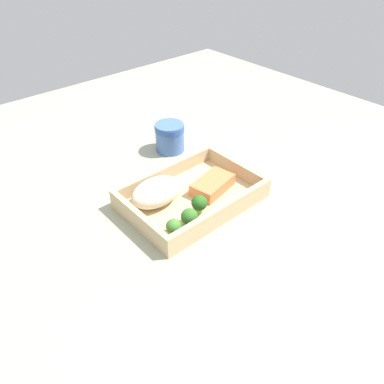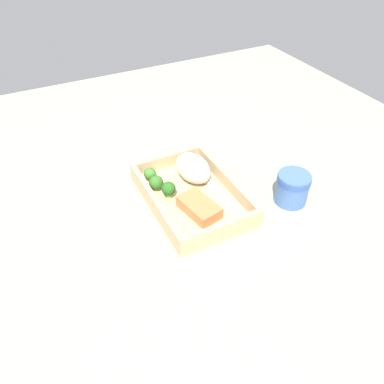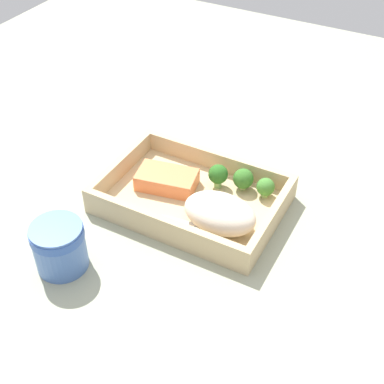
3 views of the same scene
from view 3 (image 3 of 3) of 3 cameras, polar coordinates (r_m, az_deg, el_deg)
ground_plane at (r=89.23cm, az=0.00°, el=-1.81°), size 160.00×160.00×2.00cm
takeout_tray at (r=88.16cm, az=0.00°, el=-1.04°), size 28.92×19.82×1.20cm
tray_rim at (r=86.65cm, az=0.00°, el=0.11°), size 28.92×19.82×3.42cm
salmon_fillet at (r=89.49cm, az=-2.70°, el=1.32°), size 10.76×7.51×2.77cm
mashed_potatoes at (r=81.22cm, az=2.98°, el=-2.29°), size 11.56×7.59×5.52cm
broccoli_floret_1 at (r=87.90cm, az=7.85°, el=0.51°), size 3.02×3.02×3.49cm
broccoli_floret_2 at (r=88.85cm, az=5.49°, el=1.39°), size 3.43×3.43×3.87cm
broccoli_floret_3 at (r=88.70cm, az=2.81°, el=1.85°), size 3.30×3.30×4.31cm
fork at (r=83.75cm, az=-2.38°, el=-3.03°), size 15.88×3.69×0.44cm
paper_cup at (r=78.38cm, az=-14.00°, el=-5.48°), size 7.70×7.70×7.53cm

